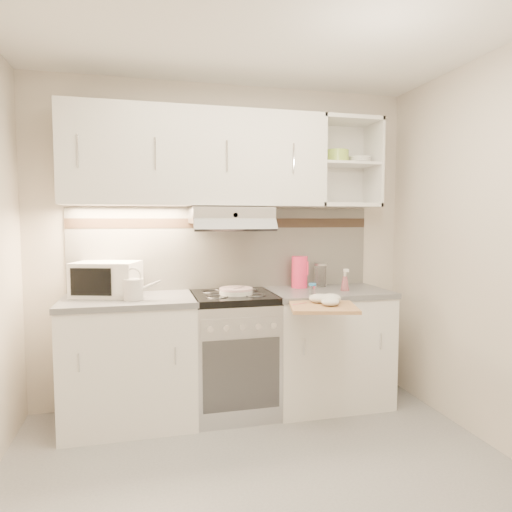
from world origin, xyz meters
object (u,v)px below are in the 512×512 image
(plate_stack, at_px, (236,291))
(cutting_board, at_px, (323,307))
(pink_pitcher, at_px, (300,272))
(electric_range, at_px, (233,353))
(microwave, at_px, (107,279))
(glass_jar, at_px, (320,275))
(watering_can, at_px, (135,288))
(spray_bottle, at_px, (345,282))

(plate_stack, xyz_separation_m, cutting_board, (0.49, -0.49, -0.05))
(pink_pitcher, bearing_deg, electric_range, -140.98)
(microwave, xyz_separation_m, pink_pitcher, (1.48, 0.05, 0.00))
(glass_jar, xyz_separation_m, cutting_board, (-0.26, -0.70, -0.13))
(watering_can, bearing_deg, microwave, 144.39)
(plate_stack, relative_size, glass_jar, 1.28)
(spray_bottle, bearing_deg, plate_stack, -172.43)
(watering_can, relative_size, spray_bottle, 1.45)
(glass_jar, bearing_deg, spray_bottle, -68.20)
(electric_range, bearing_deg, plate_stack, -64.50)
(electric_range, height_order, plate_stack, plate_stack)
(pink_pitcher, distance_m, cutting_board, 0.70)
(cutting_board, bearing_deg, electric_range, 148.36)
(pink_pitcher, distance_m, spray_bottle, 0.38)
(watering_can, bearing_deg, pink_pitcher, 23.47)
(microwave, distance_m, plate_stack, 0.93)
(microwave, xyz_separation_m, glass_jar, (1.66, 0.07, -0.03))
(glass_jar, bearing_deg, pink_pitcher, -173.78)
(microwave, height_order, pink_pitcher, pink_pitcher)
(electric_range, relative_size, spray_bottle, 4.99)
(watering_can, xyz_separation_m, glass_jar, (1.47, 0.28, 0.02))
(pink_pitcher, xyz_separation_m, cutting_board, (-0.08, -0.68, -0.16))
(pink_pitcher, bearing_deg, cutting_board, -72.98)
(glass_jar, relative_size, spray_bottle, 1.06)
(glass_jar, bearing_deg, plate_stack, -164.02)
(electric_range, bearing_deg, glass_jar, 13.45)
(electric_range, xyz_separation_m, pink_pitcher, (0.58, 0.16, 0.58))
(pink_pitcher, bearing_deg, spray_bottle, -15.67)
(spray_bottle, bearing_deg, pink_pitcher, 151.23)
(microwave, bearing_deg, plate_stack, 7.96)
(electric_range, height_order, glass_jar, glass_jar)
(microwave, distance_m, pink_pitcher, 1.48)
(electric_range, xyz_separation_m, glass_jar, (0.76, 0.18, 0.55))
(watering_can, bearing_deg, cutting_board, -7.30)
(spray_bottle, relative_size, cutting_board, 0.42)
(pink_pitcher, xyz_separation_m, spray_bottle, (0.29, -0.23, -0.06))
(microwave, height_order, spray_bottle, microwave)
(watering_can, relative_size, plate_stack, 1.06)
(plate_stack, distance_m, pink_pitcher, 0.60)
(electric_range, height_order, microwave, microwave)
(watering_can, distance_m, plate_stack, 0.72)
(pink_pitcher, height_order, spray_bottle, pink_pitcher)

